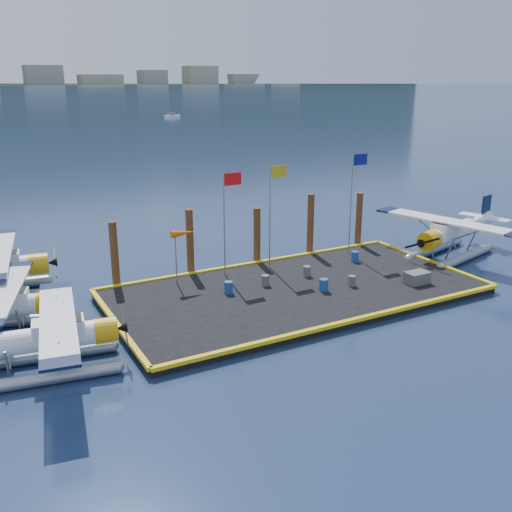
{
  "coord_description": "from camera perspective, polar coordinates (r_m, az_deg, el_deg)",
  "views": [
    {
      "loc": [
        -15.95,
        -24.83,
        11.54
      ],
      "look_at": [
        -1.41,
        2.0,
        1.92
      ],
      "focal_mm": 40.0,
      "sensor_mm": 36.0,
      "label": 1
    }
  ],
  "objects": [
    {
      "name": "flagpole_blue",
      "position": [
        37.14,
        9.79,
        6.6
      ],
      "size": [
        1.14,
        0.08,
        6.5
      ],
      "color": "gray",
      "rests_on": "dock"
    },
    {
      "name": "dock_bumpers",
      "position": [
        31.51,
        4.0,
        -3.08
      ],
      "size": [
        20.25,
        10.25,
        0.18
      ],
      "primitive_type": null,
      "color": "yellow",
      "rests_on": "dock"
    },
    {
      "name": "drum_4",
      "position": [
        36.44,
        9.86,
        -0.04
      ],
      "size": [
        0.46,
        0.46,
        0.64
      ],
      "primitive_type": "cylinder",
      "color": "navy",
      "rests_on": "dock"
    },
    {
      "name": "piling_1",
      "position": [
        33.85,
        -6.61,
        1.18
      ],
      "size": [
        0.44,
        0.44,
        4.2
      ],
      "primitive_type": "cylinder",
      "color": "#432413",
      "rests_on": "ground"
    },
    {
      "name": "dock",
      "position": [
        31.62,
        3.99,
        -3.57
      ],
      "size": [
        20.0,
        10.0,
        0.4
      ],
      "primitive_type": "cube",
      "color": "black",
      "rests_on": "ground"
    },
    {
      "name": "flagpole_red",
      "position": [
        32.52,
        -2.89,
        4.78
      ],
      "size": [
        1.14,
        0.08,
        6.0
      ],
      "color": "gray",
      "rests_on": "dock"
    },
    {
      "name": "piling_3",
      "position": [
        37.69,
        5.46,
        2.98
      ],
      "size": [
        0.44,
        0.44,
        4.3
      ],
      "primitive_type": "cylinder",
      "color": "#432413",
      "rests_on": "ground"
    },
    {
      "name": "drum_3",
      "position": [
        31.2,
        6.78,
        -2.89
      ],
      "size": [
        0.48,
        0.48,
        0.68
      ],
      "primitive_type": "cylinder",
      "color": "navy",
      "rests_on": "dock"
    },
    {
      "name": "drum_2",
      "position": [
        33.39,
        5.11,
        -1.52
      ],
      "size": [
        0.43,
        0.43,
        0.61
      ],
      "primitive_type": "cylinder",
      "color": "#505054",
      "rests_on": "dock"
    },
    {
      "name": "seaplane_d",
      "position": [
        39.57,
        18.74,
        1.92
      ],
      "size": [
        9.28,
        10.01,
        3.56
      ],
      "rotation": [
        0.0,
        0.0,
        1.84
      ],
      "color": "#929AA0",
      "rests_on": "ground"
    },
    {
      "name": "crate",
      "position": [
        33.38,
        15.8,
        -2.09
      ],
      "size": [
        1.32,
        0.88,
        0.66
      ],
      "primitive_type": "cube",
      "color": "#505054",
      "rests_on": "dock"
    },
    {
      "name": "drum_1",
      "position": [
        32.2,
        9.58,
        -2.46
      ],
      "size": [
        0.41,
        0.41,
        0.58
      ],
      "primitive_type": "cylinder",
      "color": "#505054",
      "rests_on": "dock"
    },
    {
      "name": "drum_0",
      "position": [
        30.71,
        -2.77,
        -3.15
      ],
      "size": [
        0.46,
        0.46,
        0.65
      ],
      "primitive_type": "cylinder",
      "color": "navy",
      "rests_on": "dock"
    },
    {
      "name": "ground",
      "position": [
        31.69,
        3.98,
        -3.91
      ],
      "size": [
        4000.0,
        4000.0,
        0.0
      ],
      "primitive_type": "plane",
      "color": "navy",
      "rests_on": "ground"
    },
    {
      "name": "drum_5",
      "position": [
        31.8,
        0.95,
        -2.44
      ],
      "size": [
        0.43,
        0.43,
        0.6
      ],
      "primitive_type": "cylinder",
      "color": "#505054",
      "rests_on": "dock"
    },
    {
      "name": "piling_4",
      "position": [
        40.03,
        10.23,
        3.42
      ],
      "size": [
        0.44,
        0.44,
        4.0
      ],
      "primitive_type": "cylinder",
      "color": "#432413",
      "rests_on": "ground"
    },
    {
      "name": "far_backdrop",
      "position": [
        1780.83,
        -21.08,
        16.32
      ],
      "size": [
        3050.0,
        2050.0,
        810.0
      ],
      "color": "black",
      "rests_on": "ground"
    },
    {
      "name": "flagpole_yellow",
      "position": [
        33.86,
        1.7,
        5.5
      ],
      "size": [
        1.14,
        0.08,
        6.2
      ],
      "color": "gray",
      "rests_on": "dock"
    },
    {
      "name": "piling_0",
      "position": [
        32.56,
        -13.95,
        -0.08
      ],
      "size": [
        0.44,
        0.44,
        4.0
      ],
      "primitive_type": "cylinder",
      "color": "#432413",
      "rests_on": "ground"
    },
    {
      "name": "windsock",
      "position": [
        31.75,
        -7.3,
        2.17
      ],
      "size": [
        1.4,
        0.44,
        3.12
      ],
      "color": "gray",
      "rests_on": "dock"
    },
    {
      "name": "seaplane_a",
      "position": [
        24.64,
        -19.86,
        -8.05
      ],
      "size": [
        7.99,
        8.77,
        3.1
      ],
      "rotation": [
        0.0,
        0.0,
        -1.72
      ],
      "color": "#929AA0",
      "rests_on": "ground"
    },
    {
      "name": "piling_2",
      "position": [
        35.74,
        0.1,
        1.84
      ],
      "size": [
        0.44,
        0.44,
        3.8
      ],
      "primitive_type": "cylinder",
      "color": "#432413",
      "rests_on": "ground"
    }
  ]
}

